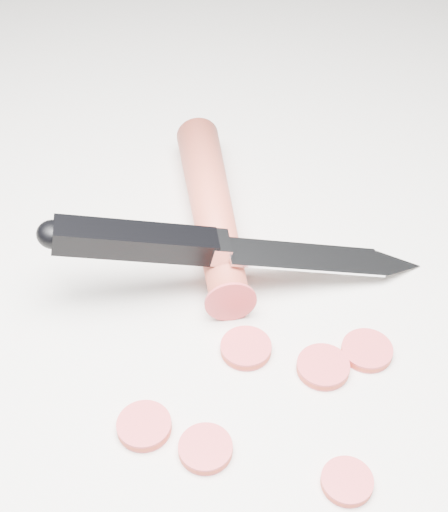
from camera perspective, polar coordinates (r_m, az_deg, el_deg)
ground at (r=0.47m, az=1.20°, el=-7.37°), size 2.40×2.40×0.00m
carrot at (r=0.55m, az=-0.98°, el=3.86°), size 0.11×0.19×0.03m
carrot_slice_0 at (r=0.46m, az=7.93°, el=-8.78°), size 0.03×0.03×0.01m
carrot_slice_1 at (r=0.48m, az=11.36°, el=-7.42°), size 0.03×0.03×0.01m
carrot_slice_2 at (r=0.43m, az=-1.49°, el=-15.15°), size 0.03×0.03×0.01m
carrot_slice_3 at (r=0.42m, az=9.81°, el=-17.35°), size 0.03×0.03×0.01m
carrot_slice_4 at (r=0.44m, az=-6.41°, el=-13.36°), size 0.03×0.03×0.01m
carrot_slice_5 at (r=0.47m, az=1.77°, el=-7.38°), size 0.03×0.03×0.01m
kitchen_knife at (r=0.49m, az=1.40°, el=0.87°), size 0.26×0.13×0.07m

